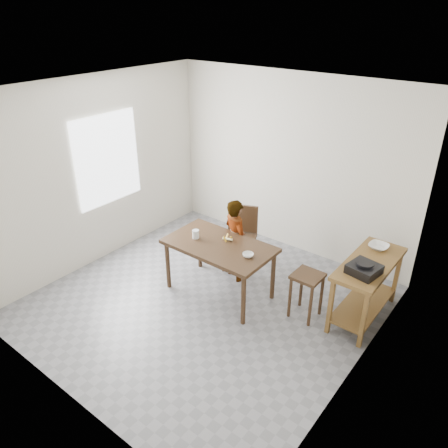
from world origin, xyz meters
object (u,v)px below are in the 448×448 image
Objects in this scene: dining_table at (219,269)px; prep_counter at (365,290)px; stool at (306,295)px; dining_chair at (239,239)px; child at (236,240)px.

dining_table is 1.86m from prep_counter.
prep_counter is at bearing 36.51° from stool.
stool is at bearing -143.49° from prep_counter.
stool is (-0.57, -0.43, -0.10)m from prep_counter.
dining_table is 1.18m from stool.
dining_chair is (-1.89, -0.01, 0.06)m from prep_counter.
dining_table is at bearing 116.57° from child.
child is 1.25m from stool.
dining_table is 1.17× the size of child.
child reaches higher than dining_chair.
prep_counter reaches higher than dining_table.
prep_counter is at bearing -21.77° from dining_chair.
stool is (1.15, 0.27, -0.07)m from dining_table.
dining_table is at bearing -166.52° from stool.
dining_chair is at bearing 104.30° from dining_table.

